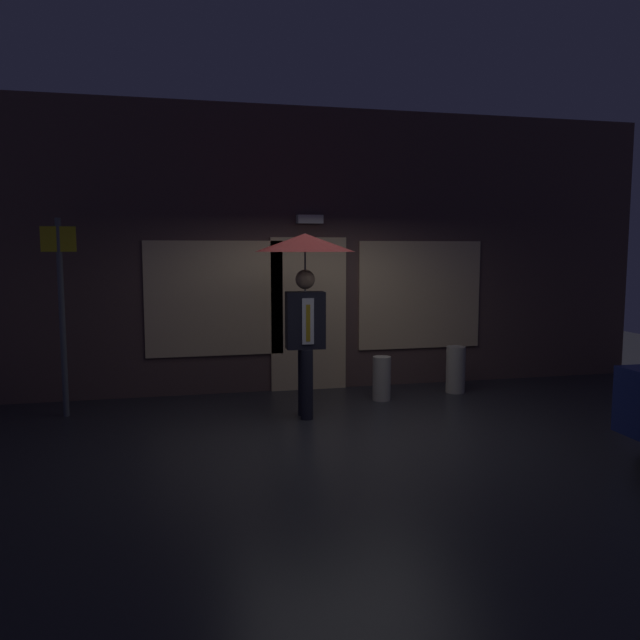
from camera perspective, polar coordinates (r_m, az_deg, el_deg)
ground_plane at (r=7.30m, az=2.67°, el=-9.84°), size 18.00×18.00×0.00m
building_facade at (r=9.29m, az=-1.22°, el=6.09°), size 10.57×0.48×4.02m
person_with_umbrella at (r=7.60m, az=-1.34°, el=4.45°), size 1.19×1.19×2.22m
street_sign_post at (r=8.26m, az=-22.09°, el=1.21°), size 0.40×0.07×2.40m
sidewalk_bollard at (r=8.68m, az=5.53°, el=-5.21°), size 0.24×0.24×0.60m
sidewalk_bollard_2 at (r=9.29m, az=12.02°, el=-4.35°), size 0.27×0.27×0.66m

